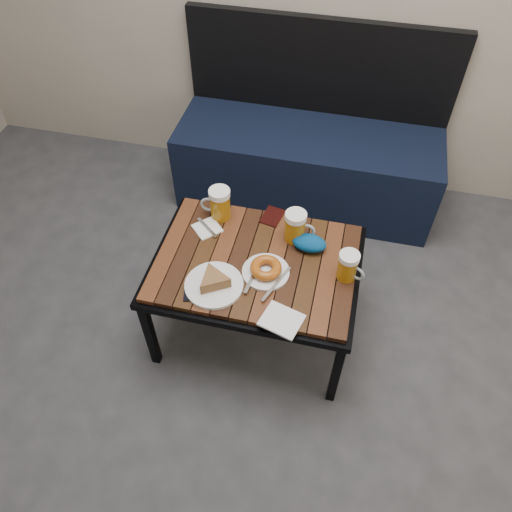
% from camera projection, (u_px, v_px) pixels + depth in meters
% --- Properties ---
extents(ground, '(4.00, 4.00, 0.00)m').
position_uv_depth(ground, '(196.00, 500.00, 1.86)').
color(ground, '#2D2D30').
rests_on(ground, ground).
extents(bench, '(1.40, 0.50, 0.95)m').
position_uv_depth(bench, '(308.00, 158.00, 2.76)').
color(bench, black).
rests_on(bench, ground).
extents(cafe_table, '(0.84, 0.62, 0.47)m').
position_uv_depth(cafe_table, '(256.00, 268.00, 2.04)').
color(cafe_table, black).
rests_on(cafe_table, ground).
extents(beer_mug_left, '(0.13, 0.09, 0.15)m').
position_uv_depth(beer_mug_left, '(219.00, 203.00, 2.12)').
color(beer_mug_left, '#A6690D').
rests_on(beer_mug_left, cafe_table).
extents(beer_mug_centre, '(0.13, 0.09, 0.14)m').
position_uv_depth(beer_mug_centre, '(296.00, 226.00, 2.03)').
color(beer_mug_centre, '#A6690D').
rests_on(beer_mug_centre, cafe_table).
extents(beer_mug_right, '(0.12, 0.10, 0.13)m').
position_uv_depth(beer_mug_right, '(348.00, 266.00, 1.90)').
color(beer_mug_right, '#A6690D').
rests_on(beer_mug_right, cafe_table).
extents(plate_pie, '(0.23, 0.23, 0.06)m').
position_uv_depth(plate_pie, '(214.00, 282.00, 1.90)').
color(plate_pie, white).
rests_on(plate_pie, cafe_table).
extents(plate_bagel, '(0.19, 0.24, 0.05)m').
position_uv_depth(plate_bagel, '(266.00, 270.00, 1.95)').
color(plate_bagel, white).
rests_on(plate_bagel, cafe_table).
extents(napkin_left, '(0.15, 0.15, 0.01)m').
position_uv_depth(napkin_left, '(207.00, 228.00, 2.12)').
color(napkin_left, white).
rests_on(napkin_left, cafe_table).
extents(napkin_right, '(0.17, 0.16, 0.01)m').
position_uv_depth(napkin_right, '(282.00, 320.00, 1.81)').
color(napkin_right, white).
rests_on(napkin_right, cafe_table).
extents(passport_navy, '(0.14, 0.12, 0.01)m').
position_uv_depth(passport_navy, '(200.00, 292.00, 1.90)').
color(passport_navy, black).
rests_on(passport_navy, cafe_table).
extents(passport_burgundy, '(0.10, 0.13, 0.01)m').
position_uv_depth(passport_burgundy, '(272.00, 216.00, 2.17)').
color(passport_burgundy, black).
rests_on(passport_burgundy, cafe_table).
extents(knit_pouch, '(0.15, 0.10, 0.06)m').
position_uv_depth(knit_pouch, '(309.00, 243.00, 2.03)').
color(knit_pouch, navy).
rests_on(knit_pouch, cafe_table).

